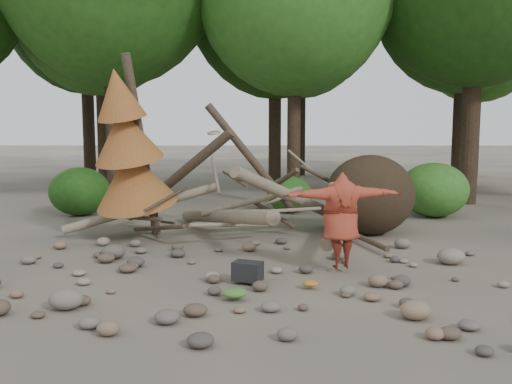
{
  "coord_description": "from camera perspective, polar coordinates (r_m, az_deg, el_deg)",
  "views": [
    {
      "loc": [
        -0.11,
        -9.64,
        2.76
      ],
      "look_at": [
        -0.19,
        1.5,
        1.4
      ],
      "focal_mm": 40.0,
      "sensor_mm": 36.0,
      "label": 1
    }
  ],
  "objects": [
    {
      "name": "boulder_mid_left",
      "position": [
        12.02,
        -14.09,
        -5.81
      ],
      "size": [
        0.49,
        0.44,
        0.3
      ],
      "primitive_type": "ellipsoid",
      "color": "#575049",
      "rests_on": "ground"
    },
    {
      "name": "frisbee_thrower",
      "position": [
        10.62,
        8.49,
        -2.81
      ],
      "size": [
        3.57,
        0.92,
        2.55
      ],
      "color": "maroon",
      "rests_on": "ground"
    },
    {
      "name": "cloth_green",
      "position": [
        9.02,
        -2.16,
        -10.37
      ],
      "size": [
        0.39,
        0.32,
        0.15
      ],
      "primitive_type": "ellipsoid",
      "color": "#3E712D",
      "rests_on": "ground"
    },
    {
      "name": "bush_mid",
      "position": [
        17.6,
        3.37,
        -0.24
      ],
      "size": [
        1.4,
        1.4,
        1.12
      ],
      "primitive_type": "ellipsoid",
      "color": "#2C661D",
      "rests_on": "ground"
    },
    {
      "name": "boulder_front_left",
      "position": [
        9.06,
        -18.44,
        -10.12
      ],
      "size": [
        0.52,
        0.47,
        0.31
      ],
      "primitive_type": "ellipsoid",
      "color": "slate",
      "rests_on": "ground"
    },
    {
      "name": "boulder_front_right",
      "position": [
        8.5,
        15.65,
        -11.3
      ],
      "size": [
        0.44,
        0.4,
        0.27
      ],
      "primitive_type": "ellipsoid",
      "color": "#856B53",
      "rests_on": "ground"
    },
    {
      "name": "backpack",
      "position": [
        9.9,
        -0.84,
        -8.25
      ],
      "size": [
        0.57,
        0.48,
        0.32
      ],
      "primitive_type": "cube",
      "rotation": [
        0.0,
        0.0,
        -0.37
      ],
      "color": "black",
      "rests_on": "ground"
    },
    {
      "name": "ground",
      "position": [
        10.03,
        1.03,
        -9.02
      ],
      "size": [
        120.0,
        120.0,
        0.0
      ],
      "primitive_type": "plane",
      "color": "#514C44",
      "rests_on": "ground"
    },
    {
      "name": "cloth_orange",
      "position": [
        9.65,
        5.46,
        -9.38
      ],
      "size": [
        0.27,
        0.22,
        0.1
      ],
      "primitive_type": "ellipsoid",
      "color": "#B0641E",
      "rests_on": "ground"
    },
    {
      "name": "deadfall_pile",
      "position": [
        14.16,
        9.06,
        -0.47
      ],
      "size": [
        8.55,
        5.24,
        3.3
      ],
      "color": "#332619",
      "rests_on": "ground"
    },
    {
      "name": "boulder_mid_right",
      "position": [
        11.85,
        18.92,
        -6.09
      ],
      "size": [
        0.53,
        0.48,
        0.32
      ],
      "primitive_type": "ellipsoid",
      "color": "gray",
      "rests_on": "ground"
    },
    {
      "name": "dead_conifer",
      "position": [
        13.37,
        -12.61,
        4.01
      ],
      "size": [
        2.06,
        2.16,
        4.35
      ],
      "color": "#4C3F30",
      "rests_on": "ground"
    },
    {
      "name": "bush_left",
      "position": [
        17.8,
        -17.22,
        0.06
      ],
      "size": [
        1.8,
        1.8,
        1.44
      ],
      "primitive_type": "ellipsoid",
      "color": "#215115",
      "rests_on": "ground"
    },
    {
      "name": "bush_right",
      "position": [
        17.52,
        17.37,
        0.21
      ],
      "size": [
        2.0,
        2.0,
        1.6
      ],
      "primitive_type": "ellipsoid",
      "color": "#377925",
      "rests_on": "ground"
    }
  ]
}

